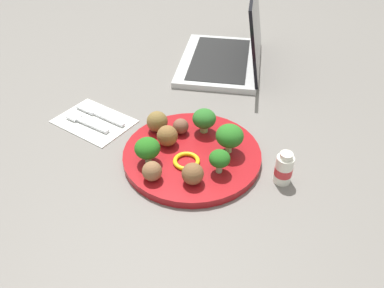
% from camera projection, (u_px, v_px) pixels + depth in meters
% --- Properties ---
extents(ground_plane, '(4.00, 4.00, 0.00)m').
position_uv_depth(ground_plane, '(192.00, 158.00, 0.79)').
color(ground_plane, slate).
extents(plate, '(0.28, 0.28, 0.02)m').
position_uv_depth(plate, '(192.00, 155.00, 0.78)').
color(plate, maroon).
rests_on(plate, ground_plane).
extents(broccoli_floret_mid_right, '(0.05, 0.05, 0.05)m').
position_uv_depth(broccoli_floret_mid_right, '(204.00, 119.00, 0.81)').
color(broccoli_floret_mid_right, '#95C16F').
rests_on(broccoli_floret_mid_right, plate).
extents(broccoli_floret_back_right, '(0.06, 0.06, 0.06)m').
position_uv_depth(broccoli_floret_back_right, '(230.00, 136.00, 0.75)').
color(broccoli_floret_back_right, '#90CE6E').
rests_on(broccoli_floret_back_right, plate).
extents(broccoli_floret_near_rim, '(0.05, 0.05, 0.05)m').
position_uv_depth(broccoli_floret_near_rim, '(147.00, 148.00, 0.73)').
color(broccoli_floret_near_rim, '#9EBC79').
rests_on(broccoli_floret_near_rim, plate).
extents(broccoli_floret_mid_left, '(0.04, 0.04, 0.05)m').
position_uv_depth(broccoli_floret_mid_left, '(220.00, 159.00, 0.71)').
color(broccoli_floret_mid_left, '#93B984').
rests_on(broccoli_floret_mid_left, plate).
extents(meatball_mid_left, '(0.05, 0.05, 0.05)m').
position_uv_depth(meatball_mid_left, '(157.00, 122.00, 0.82)').
color(meatball_mid_left, brown).
rests_on(meatball_mid_left, plate).
extents(meatball_back_left, '(0.04, 0.04, 0.04)m').
position_uv_depth(meatball_back_left, '(193.00, 174.00, 0.70)').
color(meatball_back_left, brown).
rests_on(meatball_back_left, plate).
extents(meatball_back_right, '(0.04, 0.04, 0.04)m').
position_uv_depth(meatball_back_right, '(167.00, 136.00, 0.78)').
color(meatball_back_right, brown).
rests_on(meatball_back_right, plate).
extents(meatball_front_right, '(0.04, 0.04, 0.04)m').
position_uv_depth(meatball_front_right, '(152.00, 171.00, 0.71)').
color(meatball_front_right, brown).
rests_on(meatball_front_right, plate).
extents(meatball_far_rim, '(0.03, 0.03, 0.03)m').
position_uv_depth(meatball_far_rim, '(181.00, 126.00, 0.82)').
color(meatball_far_rim, brown).
rests_on(meatball_far_rim, plate).
extents(pepper_ring_front_left, '(0.07, 0.07, 0.01)m').
position_uv_depth(pepper_ring_front_left, '(186.00, 161.00, 0.75)').
color(pepper_ring_front_left, yellow).
rests_on(pepper_ring_front_left, plate).
extents(napkin, '(0.17, 0.12, 0.01)m').
position_uv_depth(napkin, '(94.00, 121.00, 0.89)').
color(napkin, white).
rests_on(napkin, ground_plane).
extents(fork, '(0.12, 0.02, 0.01)m').
position_uv_depth(fork, '(85.00, 122.00, 0.87)').
color(fork, silver).
rests_on(fork, napkin).
extents(knife, '(0.15, 0.02, 0.01)m').
position_uv_depth(knife, '(97.00, 115.00, 0.90)').
color(knife, silver).
rests_on(knife, napkin).
extents(yogurt_bottle, '(0.03, 0.03, 0.07)m').
position_uv_depth(yogurt_bottle, '(284.00, 169.00, 0.72)').
color(yogurt_bottle, white).
rests_on(yogurt_bottle, ground_plane).
extents(laptop, '(0.34, 0.38, 0.21)m').
position_uv_depth(laptop, '(230.00, 52.00, 1.09)').
color(laptop, silver).
rests_on(laptop, ground_plane).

